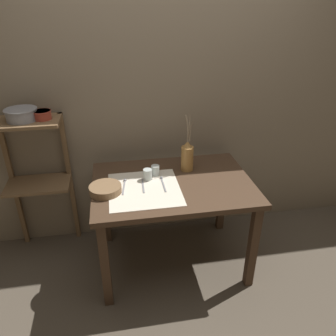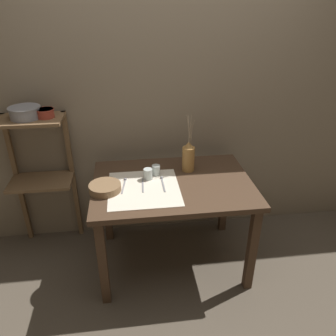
# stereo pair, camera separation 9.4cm
# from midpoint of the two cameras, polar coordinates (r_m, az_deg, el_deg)

# --- Properties ---
(ground_plane) EXTENTS (12.00, 12.00, 0.00)m
(ground_plane) POSITION_cam_midpoint_polar(r_m,az_deg,el_deg) (2.88, -0.28, -15.60)
(ground_plane) COLOR brown
(stone_wall_back) EXTENTS (7.00, 0.06, 2.40)m
(stone_wall_back) POSITION_cam_midpoint_polar(r_m,az_deg,el_deg) (2.74, -2.21, 11.14)
(stone_wall_back) COLOR #7A6B56
(stone_wall_back) RESTS_ON ground_plane
(wooden_table) EXTENTS (1.18, 0.83, 0.76)m
(wooden_table) POSITION_cam_midpoint_polar(r_m,az_deg,el_deg) (2.48, -0.31, -4.43)
(wooden_table) COLOR #422D1E
(wooden_table) RESTS_ON ground_plane
(wooden_shelf_unit) EXTENTS (0.49, 0.31, 1.19)m
(wooden_shelf_unit) POSITION_cam_midpoint_polar(r_m,az_deg,el_deg) (2.78, -23.00, 0.72)
(wooden_shelf_unit) COLOR brown
(wooden_shelf_unit) RESTS_ON ground_plane
(linen_cloth) EXTENTS (0.51, 0.53, 0.00)m
(linen_cloth) POSITION_cam_midpoint_polar(r_m,az_deg,el_deg) (2.35, -5.27, -3.64)
(linen_cloth) COLOR beige
(linen_cloth) RESTS_ON wooden_table
(pitcher_with_flowers) EXTENTS (0.10, 0.10, 0.46)m
(pitcher_with_flowers) POSITION_cam_midpoint_polar(r_m,az_deg,el_deg) (2.55, 2.31, 1.99)
(pitcher_with_flowers) COLOR olive
(pitcher_with_flowers) RESTS_ON wooden_table
(wooden_bowl) EXTENTS (0.23, 0.23, 0.05)m
(wooden_bowl) POSITION_cam_midpoint_polar(r_m,az_deg,el_deg) (2.34, -11.99, -3.63)
(wooden_bowl) COLOR brown
(wooden_bowl) RESTS_ON wooden_table
(glass_tumbler_near) EXTENTS (0.07, 0.07, 0.08)m
(glass_tumbler_near) POSITION_cam_midpoint_polar(r_m,az_deg,el_deg) (2.45, -4.66, -1.14)
(glass_tumbler_near) COLOR #B7C1BC
(glass_tumbler_near) RESTS_ON wooden_table
(glass_tumbler_far) EXTENTS (0.06, 0.06, 0.08)m
(glass_tumbler_far) POSITION_cam_midpoint_polar(r_m,az_deg,el_deg) (2.51, -3.30, -0.42)
(glass_tumbler_far) COLOR #B7C1BC
(glass_tumbler_far) RESTS_ON wooden_table
(spoon_outer) EXTENTS (0.05, 0.21, 0.02)m
(spoon_outer) POSITION_cam_midpoint_polar(r_m,az_deg,el_deg) (2.43, -8.69, -2.65)
(spoon_outer) COLOR gray
(spoon_outer) RESTS_ON wooden_table
(fork_outer) EXTENTS (0.02, 0.20, 0.00)m
(fork_outer) POSITION_cam_midpoint_polar(r_m,az_deg,el_deg) (2.38, -5.49, -3.10)
(fork_outer) COLOR gray
(fork_outer) RESTS_ON wooden_table
(spoon_inner) EXTENTS (0.02, 0.21, 0.02)m
(spoon_inner) POSITION_cam_midpoint_polar(r_m,az_deg,el_deg) (2.43, -2.13, -2.23)
(spoon_inner) COLOR gray
(spoon_inner) RESTS_ON wooden_table
(metal_pot_large) EXTENTS (0.23, 0.23, 0.09)m
(metal_pot_large) POSITION_cam_midpoint_polar(r_m,az_deg,el_deg) (2.60, -25.15, 8.48)
(metal_pot_large) COLOR gray
(metal_pot_large) RESTS_ON wooden_shelf_unit
(metal_pot_small) EXTENTS (0.13, 0.13, 0.06)m
(metal_pot_small) POSITION_cam_midpoint_polar(r_m,az_deg,el_deg) (2.57, -22.05, 8.62)
(metal_pot_small) COLOR #9E3828
(metal_pot_small) RESTS_ON wooden_shelf_unit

